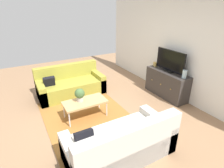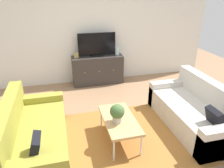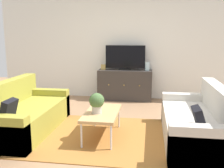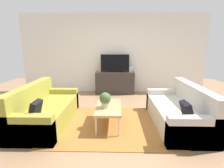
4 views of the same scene
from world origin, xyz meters
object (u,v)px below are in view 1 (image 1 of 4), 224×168
(couch_right_side, at_px, (122,146))
(tv_console, at_px, (167,84))
(flat_screen_tv, at_px, (170,61))
(potted_plant, at_px, (80,94))
(mantel_clock, at_px, (155,64))
(coffee_table, at_px, (85,103))
(glass_vase, at_px, (184,74))
(couch_left_side, at_px, (70,85))

(couch_right_side, relative_size, tv_console, 1.42)
(tv_console, bearing_deg, couch_right_side, -59.83)
(flat_screen_tv, bearing_deg, potted_plant, -93.94)
(couch_right_side, relative_size, flat_screen_tv, 1.94)
(tv_console, xyz_separation_m, mantel_clock, (-0.54, 0.00, 0.44))
(coffee_table, bearing_deg, couch_right_side, 2.74)
(tv_console, xyz_separation_m, glass_vase, (0.54, 0.00, 0.47))
(potted_plant, bearing_deg, glass_vase, 74.25)
(couch_left_side, distance_m, coffee_table, 1.39)
(coffee_table, relative_size, flat_screen_tv, 1.02)
(couch_left_side, distance_m, potted_plant, 1.37)
(couch_right_side, bearing_deg, tv_console, 120.17)
(potted_plant, height_order, mantel_clock, mantel_clock)
(mantel_clock, bearing_deg, glass_vase, 0.00)
(glass_vase, relative_size, mantel_clock, 1.58)
(potted_plant, height_order, glass_vase, glass_vase)
(flat_screen_tv, xyz_separation_m, mantel_clock, (-0.54, -0.02, -0.23))
(mantel_clock, bearing_deg, tv_console, -0.00)
(coffee_table, height_order, potted_plant, potted_plant)
(flat_screen_tv, bearing_deg, tv_console, -90.00)
(potted_plant, bearing_deg, couch_right_side, 5.88)
(potted_plant, bearing_deg, tv_console, 86.03)
(couch_left_side, distance_m, glass_vase, 3.18)
(couch_right_side, bearing_deg, couch_left_side, 180.00)
(coffee_table, xyz_separation_m, potted_plant, (-0.06, -0.09, 0.21))
(couch_left_side, bearing_deg, flat_screen_tv, 57.96)
(potted_plant, bearing_deg, mantel_clock, 98.14)
(coffee_table, height_order, glass_vase, glass_vase)
(tv_console, bearing_deg, flat_screen_tv, 90.00)
(couch_right_side, distance_m, coffee_table, 1.50)
(couch_left_side, height_order, glass_vase, glass_vase)
(couch_right_side, distance_m, flat_screen_tv, 2.87)
(potted_plant, distance_m, glass_vase, 2.65)
(coffee_table, distance_m, potted_plant, 0.23)
(couch_left_side, height_order, mantel_clock, mantel_clock)
(couch_right_side, distance_m, tv_console, 2.75)
(flat_screen_tv, bearing_deg, couch_left_side, -122.04)
(couch_left_side, distance_m, tv_console, 2.81)
(coffee_table, height_order, flat_screen_tv, flat_screen_tv)
(coffee_table, bearing_deg, tv_console, 87.35)
(glass_vase, bearing_deg, mantel_clock, 180.00)
(glass_vase, height_order, mantel_clock, glass_vase)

